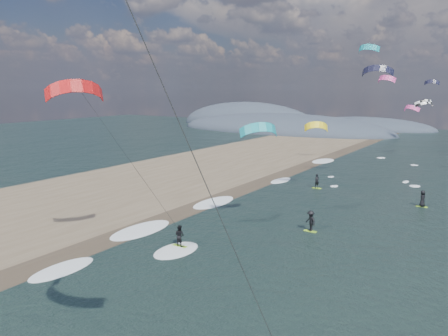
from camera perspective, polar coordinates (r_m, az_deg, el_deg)
The scene contains 7 objects.
sand_strip at distance 45.39m, azimuth -26.74°, elevation -6.17°, with size 26.00×240.00×0.00m, color brown.
wet_sand_strip at distance 35.86m, azimuth -16.92°, elevation -9.76°, with size 3.00×240.00×0.00m, color #382D23.
coastal_hills at distance 133.46m, azimuth 6.97°, elevation 5.21°, with size 80.00×41.00×15.00m.
kitesurfer_near_b at distance 31.04m, azimuth -14.48°, elevation 3.49°, with size 6.75×9.30×13.32m.
far_kitesurfers at distance 44.01m, azimuth 15.82°, elevation -4.70°, with size 13.35×16.68×1.84m.
bg_kite_field at distance 70.18m, azimuth 20.49°, elevation 9.62°, with size 9.57×73.06×11.13m.
shoreline_surf at distance 38.06m, azimuth -10.20°, elevation -8.28°, with size 2.40×79.40×0.11m.
Camera 1 is at (14.27, -11.18, 12.15)m, focal length 35.00 mm.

